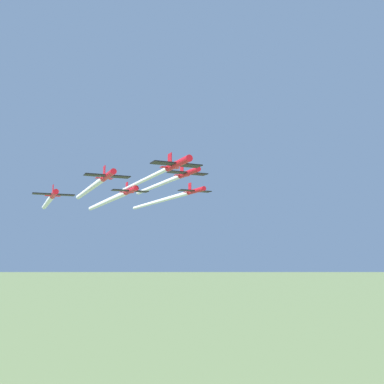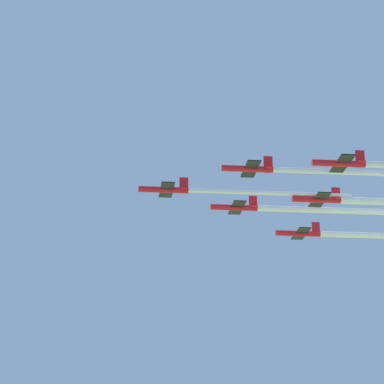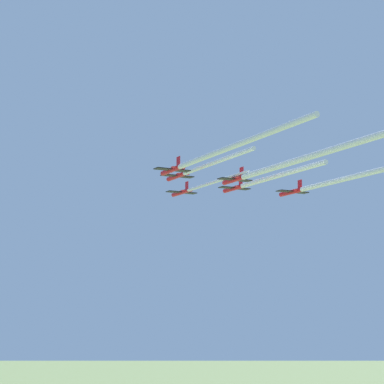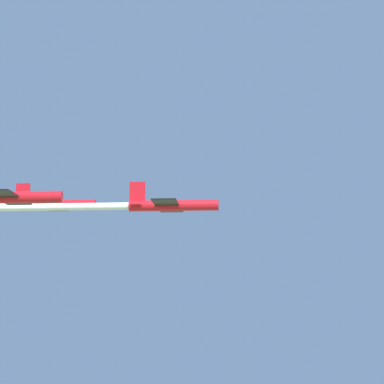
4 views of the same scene
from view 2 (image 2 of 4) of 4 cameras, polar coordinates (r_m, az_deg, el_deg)
name	(u,v)px [view 2 (image 2 of 4)]	position (r m, az deg, el deg)	size (l,w,h in m)	color
jet_0	(165,190)	(171.83, -1.68, 0.16)	(9.51, 9.09, 3.17)	red
jet_1	(249,169)	(165.86, 3.62, 1.47)	(9.51, 9.09, 3.17)	red
jet_2	(236,207)	(181.42, 2.77, -0.97)	(9.51, 9.09, 3.17)	red
jet_3	(341,163)	(160.35, 9.32, 1.79)	(9.51, 9.09, 3.17)	red
jet_4	(318,199)	(175.85, 7.93, -0.47)	(9.51, 9.09, 3.17)	red
jet_5	(300,233)	(191.44, 6.77, -2.59)	(9.51, 9.09, 3.17)	red
smoke_trail_0	(271,193)	(174.27, 4.95, -0.07)	(31.42, 5.48, 0.78)	white
smoke_trail_1	(362,173)	(170.37, 10.62, 1.19)	(33.15, 5.93, 0.98)	white
smoke_trail_2	(345,211)	(185.88, 9.59, -1.18)	(35.74, 6.53, 1.19)	white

